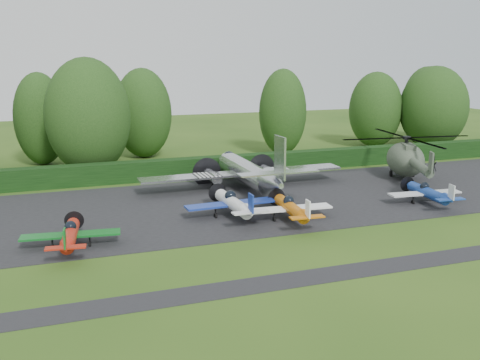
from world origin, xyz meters
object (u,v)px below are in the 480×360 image
object	(u,v)px
light_plane_red	(70,235)
light_plane_orange	(291,208)
helicopter	(406,156)
sign_board	(413,151)
light_plane_blue	(428,193)
light_plane_white	(233,203)
transport_plane	(248,172)

from	to	relation	value
light_plane_red	light_plane_orange	bearing A→B (deg)	-3.90
helicopter	sign_board	xyz separation A→B (m)	(6.27, 7.23, -1.02)
light_plane_red	light_plane_blue	xyz separation A→B (m)	(28.56, 1.41, 0.02)
light_plane_white	helicopter	bearing A→B (deg)	20.94
light_plane_red	light_plane_orange	xyz separation A→B (m)	(15.77, 0.78, 0.06)
light_plane_blue	light_plane_white	bearing A→B (deg)	168.57
transport_plane	helicopter	xyz separation A→B (m)	(16.59, -0.69, 0.58)
light_plane_blue	sign_board	world-z (taller)	light_plane_blue
light_plane_orange	sign_board	distance (m)	28.33
light_plane_blue	helicopter	xyz separation A→B (m)	(4.01, 8.59, 1.31)
transport_plane	light_plane_red	size ratio (longest dim) A/B	2.98
light_plane_orange	helicopter	distance (m)	19.20
light_plane_orange	helicopter	size ratio (longest dim) A/B	0.44
transport_plane	helicopter	size ratio (longest dim) A/B	1.24
light_plane_red	transport_plane	bearing A→B (deg)	27.07
light_plane_red	sign_board	world-z (taller)	light_plane_red
transport_plane	light_plane_red	bearing A→B (deg)	-145.58
light_plane_red	sign_board	bearing A→B (deg)	17.20
light_plane_white	helicopter	distance (m)	21.67
helicopter	light_plane_white	bearing A→B (deg)	175.94
transport_plane	light_plane_white	xyz separation A→B (m)	(-3.95, -7.50, -0.60)
transport_plane	light_plane_white	bearing A→B (deg)	-117.15
sign_board	light_plane_white	bearing A→B (deg)	-149.04
sign_board	light_plane_blue	bearing A→B (deg)	-119.69
light_plane_red	light_plane_blue	bearing A→B (deg)	-3.89
light_plane_orange	sign_board	bearing A→B (deg)	31.43
light_plane_white	helicopter	world-z (taller)	helicopter
light_plane_orange	helicopter	bearing A→B (deg)	24.71
light_plane_white	light_plane_orange	xyz separation A→B (m)	(3.75, -2.42, -0.09)
light_plane_white	light_plane_orange	bearing A→B (deg)	-30.22
light_plane_white	sign_board	distance (m)	30.26
transport_plane	sign_board	distance (m)	23.78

